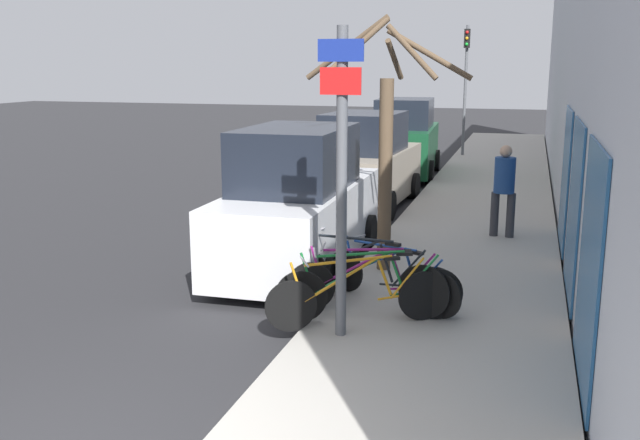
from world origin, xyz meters
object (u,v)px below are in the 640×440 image
parked_car_1 (365,165)px  signpost (341,177)px  bicycle_3 (362,277)px  parked_car_0 (299,205)px  traffic_light (466,73)px  parked_car_2 (405,141)px  bicycle_2 (372,284)px  bicycle_1 (369,291)px  bicycle_4 (391,278)px  street_tree (385,145)px  pedestrian_near (504,184)px  bicycle_0 (358,296)px

parked_car_1 → signpost: bearing=-76.4°
bicycle_3 → parked_car_0: size_ratio=0.51×
bicycle_3 → traffic_light: bearing=15.4°
signpost → parked_car_1: size_ratio=0.82×
parked_car_2 → bicycle_2: bearing=-85.5°
bicycle_1 → bicycle_4: size_ratio=1.14×
parked_car_2 → traffic_light: traffic_light is taller
bicycle_3 → street_tree: (-0.09, 1.85, 1.56)m
parked_car_2 → traffic_light: (1.33, 4.52, 1.97)m
bicycle_1 → parked_car_2: bearing=-11.6°
parked_car_2 → pedestrian_near: (3.21, -7.72, 0.09)m
bicycle_1 → bicycle_0: bearing=137.9°
bicycle_0 → parked_car_0: (-1.68, 2.80, 0.52)m
bicycle_2 → street_tree: (-0.26, 2.04, 1.59)m
signpost → street_tree: 2.94m
bicycle_3 → bicycle_4: 0.41m
parked_car_0 → parked_car_1: parked_car_0 is taller
parked_car_2 → street_tree: size_ratio=1.08×
parked_car_1 → parked_car_0: bearing=-86.2°
parked_car_2 → street_tree: (1.48, -10.48, 1.06)m
bicycle_1 → parked_car_1: 8.18m
bicycle_4 → bicycle_3: bearing=145.2°
bicycle_4 → traffic_light: bearing=28.9°
bicycle_0 → bicycle_1: size_ratio=0.91×
parked_car_1 → bicycle_0: bearing=-75.0°
signpost → parked_car_0: (-1.55, 3.15, -1.02)m
bicycle_0 → bicycle_2: bicycle_0 is taller
traffic_light → bicycle_2: bearing=-88.6°
bicycle_2 → pedestrian_near: bearing=-26.2°
parked_car_1 → parked_car_2: bearing=91.7°
parked_car_0 → street_tree: bearing=-8.9°
pedestrian_near → traffic_light: traffic_light is taller
signpost → parked_car_1: (-1.64, 8.53, -1.06)m
parked_car_1 → pedestrian_near: (3.30, -2.82, 0.14)m
parked_car_0 → parked_car_2: (-0.01, 10.28, 0.01)m
signpost → traffic_light: 17.97m
bicycle_1 → bicycle_4: (0.14, 0.71, -0.03)m
bicycle_3 → parked_car_1: 7.63m
bicycle_2 → street_tree: street_tree is taller
signpost → parked_car_1: 8.75m
parked_car_0 → traffic_light: traffic_light is taller
signpost → bicycle_1: size_ratio=1.59×
bicycle_0 → traffic_light: (-0.36, 17.60, 2.50)m
parked_car_0 → traffic_light: bearing=83.9°
bicycle_3 → bicycle_4: bearing=-47.1°
parked_car_0 → traffic_light: 14.99m
signpost → pedestrian_near: 6.01m
bicycle_3 → parked_car_2: size_ratio=0.57×
parked_car_0 → parked_car_2: 10.28m
bicycle_3 → traffic_light: size_ratio=0.54×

